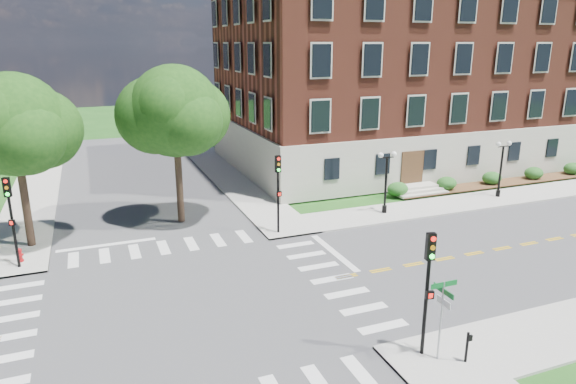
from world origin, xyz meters
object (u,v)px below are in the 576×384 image
object	(u,v)px
traffic_signal_ne	(278,184)
twin_lamp_west	(386,179)
street_sign_pole	(442,305)
push_button_post	(467,346)
traffic_signal_se	(428,279)
traffic_signal_nw	(11,211)
twin_lamp_east	(501,165)
fire_hydrant	(20,255)

from	to	relation	value
traffic_signal_ne	twin_lamp_west	distance (m)	8.17
street_sign_pole	push_button_post	world-z (taller)	street_sign_pole
traffic_signal_se	traffic_signal_nw	bearing A→B (deg)	136.49
traffic_signal_nw	twin_lamp_west	size ratio (longest dim) A/B	1.13
twin_lamp_west	twin_lamp_east	bearing A→B (deg)	0.95
twin_lamp_east	traffic_signal_nw	bearing A→B (deg)	-178.34
twin_lamp_west	street_sign_pole	xyz separation A→B (m)	(-7.19, -15.35, -0.21)
traffic_signal_ne	push_button_post	distance (m)	15.26
push_button_post	twin_lamp_west	bearing A→B (deg)	68.20
fire_hydrant	twin_lamp_west	bearing A→B (deg)	0.07
twin_lamp_west	fire_hydrant	size ratio (longest dim) A/B	5.64
twin_lamp_west	traffic_signal_ne	bearing A→B (deg)	-173.39
traffic_signal_se	traffic_signal_ne	bearing A→B (deg)	92.32
street_sign_pole	twin_lamp_east	bearing A→B (deg)	42.02
push_button_post	traffic_signal_ne	bearing A→B (deg)	96.58
traffic_signal_nw	street_sign_pole	distance (m)	21.07
traffic_signal_se	street_sign_pole	bearing A→B (deg)	-55.24
traffic_signal_ne	traffic_signal_se	bearing A→B (deg)	-87.68
push_button_post	traffic_signal_se	bearing A→B (deg)	138.18
twin_lamp_west	push_button_post	world-z (taller)	twin_lamp_west
twin_lamp_west	street_sign_pole	size ratio (longest dim) A/B	1.36
traffic_signal_se	twin_lamp_west	xyz separation A→B (m)	(7.52, 14.87, -0.66)
traffic_signal_se	fire_hydrant	size ratio (longest dim) A/B	6.40
street_sign_pole	push_button_post	bearing A→B (deg)	-33.93
traffic_signal_se	street_sign_pole	distance (m)	1.06
traffic_signal_ne	fire_hydrant	world-z (taller)	traffic_signal_ne
traffic_signal_ne	push_button_post	xyz separation A→B (m)	(1.73, -14.97, -2.39)
traffic_signal_se	push_button_post	bearing A→B (deg)	-41.82
traffic_signal_se	traffic_signal_nw	xyz separation A→B (m)	(-14.85, 14.10, 0.00)
twin_lamp_west	traffic_signal_nw	bearing A→B (deg)	-178.03
traffic_signal_nw	twin_lamp_east	xyz separation A→B (m)	(32.41, 0.94, -0.66)
traffic_signal_ne	street_sign_pole	distance (m)	14.47
traffic_signal_se	twin_lamp_west	distance (m)	16.68
traffic_signal_se	twin_lamp_west	bearing A→B (deg)	63.15
traffic_signal_ne	traffic_signal_nw	xyz separation A→B (m)	(-14.29, 0.17, 0.00)
twin_lamp_west	traffic_signal_se	bearing A→B (deg)	-116.85
traffic_signal_nw	twin_lamp_east	distance (m)	32.43
traffic_signal_se	traffic_signal_nw	world-z (taller)	same
traffic_signal_ne	traffic_signal_nw	size ratio (longest dim) A/B	1.00
push_button_post	fire_hydrant	bearing A→B (deg)	135.25
traffic_signal_nw	push_button_post	xyz separation A→B (m)	(16.01, -15.14, -2.39)
traffic_signal_se	fire_hydrant	distance (m)	21.17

